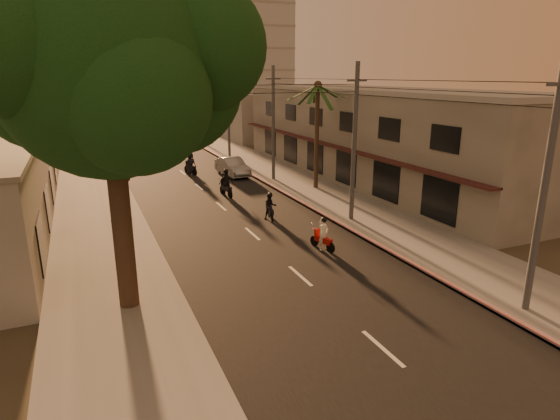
# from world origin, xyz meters

# --- Properties ---
(ground) EXTENTS (160.00, 160.00, 0.00)m
(ground) POSITION_xyz_m (0.00, 0.00, 0.00)
(ground) COLOR #383023
(ground) RESTS_ON ground
(road) EXTENTS (10.00, 140.00, 0.02)m
(road) POSITION_xyz_m (0.00, 20.00, 0.01)
(road) COLOR black
(road) RESTS_ON ground
(sidewalk_right) EXTENTS (5.00, 140.00, 0.12)m
(sidewalk_right) POSITION_xyz_m (7.50, 20.00, 0.06)
(sidewalk_right) COLOR slate
(sidewalk_right) RESTS_ON ground
(sidewalk_left) EXTENTS (5.00, 140.00, 0.12)m
(sidewalk_left) POSITION_xyz_m (-7.50, 20.00, 0.06)
(sidewalk_left) COLOR slate
(sidewalk_left) RESTS_ON ground
(curb_stripe) EXTENTS (0.20, 60.00, 0.20)m
(curb_stripe) POSITION_xyz_m (5.10, 15.00, 0.10)
(curb_stripe) COLOR red
(curb_stripe) RESTS_ON ground
(shophouse_row) EXTENTS (8.80, 34.20, 7.30)m
(shophouse_row) POSITION_xyz_m (13.95, 18.00, 3.65)
(shophouse_row) COLOR gray
(shophouse_row) RESTS_ON ground
(distant_tower) EXTENTS (12.10, 12.10, 28.00)m
(distant_tower) POSITION_xyz_m (16.00, 56.00, 14.00)
(distant_tower) COLOR #B7B5B2
(distant_tower) RESTS_ON ground
(broadleaf_tree) EXTENTS (9.60, 8.70, 12.10)m
(broadleaf_tree) POSITION_xyz_m (-6.61, 2.14, 8.48)
(broadleaf_tree) COLOR black
(broadleaf_tree) RESTS_ON ground
(palm_tree) EXTENTS (5.00, 5.00, 8.20)m
(palm_tree) POSITION_xyz_m (8.00, 16.00, 7.15)
(palm_tree) COLOR black
(palm_tree) RESTS_ON ground
(utility_poles) EXTENTS (1.20, 48.26, 9.00)m
(utility_poles) POSITION_xyz_m (6.20, 20.00, 6.54)
(utility_poles) COLOR #38383A
(utility_poles) RESTS_ON ground
(filler_right) EXTENTS (8.00, 14.00, 6.00)m
(filler_right) POSITION_xyz_m (14.00, 45.00, 3.00)
(filler_right) COLOR #A09C91
(filler_right) RESTS_ON ground
(filler_left_near) EXTENTS (8.00, 14.00, 4.40)m
(filler_left_near) POSITION_xyz_m (-14.00, 34.00, 2.20)
(filler_left_near) COLOR #A09C91
(filler_left_near) RESTS_ON ground
(filler_left_far) EXTENTS (8.00, 14.00, 7.00)m
(filler_left_far) POSITION_xyz_m (-14.00, 52.00, 3.50)
(filler_left_far) COLOR #A09C91
(filler_left_far) RESTS_ON ground
(scooter_red) EXTENTS (0.83, 1.69, 1.69)m
(scooter_red) POSITION_xyz_m (2.40, 4.41, 0.75)
(scooter_red) COLOR black
(scooter_red) RESTS_ON ground
(scooter_mid_a) EXTENTS (0.99, 1.66, 1.65)m
(scooter_mid_a) POSITION_xyz_m (1.92, 10.16, 0.75)
(scooter_mid_a) COLOR black
(scooter_mid_a) RESTS_ON ground
(scooter_mid_b) EXTENTS (1.20, 2.02, 1.99)m
(scooter_mid_b) POSITION_xyz_m (1.11, 16.39, 0.89)
(scooter_mid_b) COLOR black
(scooter_mid_b) RESTS_ON ground
(scooter_far_a) EXTENTS (1.25, 1.96, 1.99)m
(scooter_far_a) POSITION_xyz_m (0.54, 25.01, 0.90)
(scooter_far_a) COLOR black
(scooter_far_a) RESTS_ON ground
(parked_car) EXTENTS (2.33, 4.89, 1.53)m
(parked_car) POSITION_xyz_m (3.69, 23.12, 0.76)
(parked_car) COLOR gray
(parked_car) RESTS_ON ground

